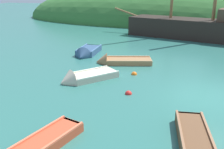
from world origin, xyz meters
TOP-DOWN VIEW (x-y plane):
  - ground_plane at (0.00, 0.00)m, footprint 120.00×120.00m
  - shore_hill at (-5.96, 28.19)m, footprint 44.81×18.87m
  - sailing_ship at (-1.12, 14.70)m, footprint 15.17×6.10m
  - rowboat_center at (-6.34, 0.12)m, footprint 3.03×3.37m
  - rowboat_portside at (-0.36, -4.54)m, footprint 1.52×3.46m
  - rowboat_outer_right at (-8.46, 5.31)m, footprint 1.51×3.33m
  - rowboat_outer_left at (-5.51, 3.91)m, footprint 3.90×2.31m
  - buoy_red at (-3.51, -0.93)m, footprint 0.33×0.33m
  - buoy_orange at (-3.95, 1.97)m, footprint 0.34×0.34m

SIDE VIEW (x-z plane):
  - ground_plane at x=0.00m, z-range 0.00..0.00m
  - shore_hill at x=-5.96m, z-range -5.68..5.68m
  - buoy_red at x=-3.51m, z-range -0.17..0.17m
  - buoy_orange at x=-3.95m, z-range -0.17..0.17m
  - rowboat_outer_left at x=-5.51m, z-range -0.51..0.70m
  - rowboat_center at x=-6.34m, z-range -0.51..0.72m
  - rowboat_portside at x=-0.36m, z-range -0.32..0.61m
  - rowboat_outer_right at x=-8.46m, z-range -0.47..0.76m
  - sailing_ship at x=-1.12m, z-range -6.05..7.58m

